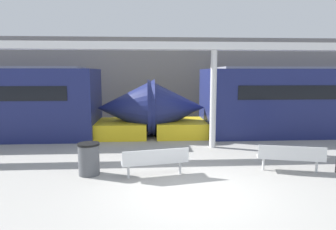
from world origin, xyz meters
TOP-DOWN VIEW (x-y plane):
  - ground_plane at (0.00, 0.00)m, footprint 60.00×60.00m
  - station_wall at (0.00, 11.03)m, footprint 56.00×0.20m
  - train_left at (7.96, 6.86)m, footprint 18.02×2.93m
  - bench_near at (-0.91, 1.17)m, footprint 1.93×0.80m
  - bench_far at (3.07, 1.31)m, footprint 1.93×0.89m
  - trash_bin at (-2.82, 1.49)m, footprint 0.63×0.63m
  - support_column_near at (1.41, 4.47)m, footprint 0.24×0.24m
  - canopy_beam at (1.41, 4.47)m, footprint 28.00×0.60m

SIDE VIEW (x-z plane):
  - ground_plane at x=0.00m, z-range 0.00..0.00m
  - trash_bin at x=-2.82m, z-range 0.00..0.93m
  - bench_far at x=3.07m, z-range 0.08..0.90m
  - bench_near at x=-0.91m, z-range 0.08..0.90m
  - train_left at x=7.96m, z-range -0.08..3.12m
  - support_column_near at x=1.41m, z-range 0.00..3.78m
  - station_wall at x=0.00m, z-range 0.00..5.00m
  - canopy_beam at x=1.41m, z-range 3.78..4.06m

